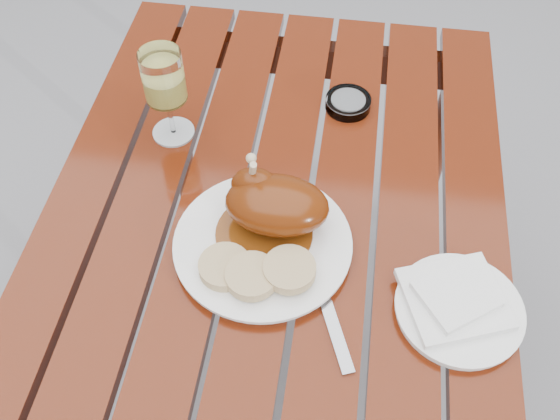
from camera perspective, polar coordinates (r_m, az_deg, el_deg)
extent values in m
plane|color=slate|center=(1.73, -0.51, -16.25)|extent=(60.00, 60.00, 0.00)
cube|color=maroon|center=(1.39, -0.63, -10.61)|extent=(0.80, 1.20, 0.75)
cylinder|color=white|center=(1.03, -1.59, -3.19)|extent=(0.39, 0.39, 0.02)
cylinder|color=#622D0B|center=(1.03, -1.47, -2.14)|extent=(0.16, 0.16, 0.00)
ellipsoid|color=#732A08|center=(1.01, -0.28, 0.46)|extent=(0.17, 0.11, 0.09)
ellipsoid|color=#732A08|center=(1.02, -2.30, 2.24)|extent=(0.08, 0.06, 0.07)
cylinder|color=#C6B28C|center=(1.01, -2.57, 3.19)|extent=(0.02, 0.04, 0.09)
cylinder|color=tan|center=(0.99, -5.08, -5.18)|extent=(0.08, 0.08, 0.02)
cylinder|color=tan|center=(0.97, -2.60, -6.05)|extent=(0.08, 0.08, 0.02)
cylinder|color=tan|center=(0.97, 0.86, -5.45)|extent=(0.08, 0.08, 0.02)
cylinder|color=#EDE76B|center=(1.16, -10.31, 10.22)|extent=(0.10, 0.10, 0.19)
cylinder|color=white|center=(1.01, 16.03, -8.77)|extent=(0.22, 0.22, 0.02)
cube|color=white|center=(1.00, 15.63, -7.83)|extent=(0.19, 0.18, 0.01)
cylinder|color=#B2B7BC|center=(1.26, 6.24, 9.71)|extent=(0.11, 0.11, 0.02)
cube|color=gray|center=(1.07, -7.15, -1.47)|extent=(0.06, 0.16, 0.01)
cube|color=gray|center=(0.98, 4.49, -9.34)|extent=(0.09, 0.20, 0.01)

